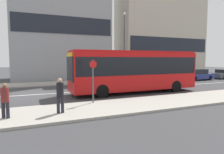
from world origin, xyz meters
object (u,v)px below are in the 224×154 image
object	(u,v)px
bus_stop_sign	(93,78)
street_lamp	(124,40)
city_bus	(135,69)
parked_car_1	(198,75)
pedestrian_down_pavement	(60,93)
parked_car_0	(166,76)
pedestrian_near_stop	(5,99)

from	to	relation	value
bus_stop_sign	street_lamp	world-z (taller)	street_lamp
city_bus	street_lamp	distance (m)	8.44
parked_car_1	pedestrian_down_pavement	distance (m)	21.65
city_bus	pedestrian_down_pavement	size ratio (longest dim) A/B	6.23
pedestrian_down_pavement	bus_stop_sign	size ratio (longest dim) A/B	0.66
parked_car_1	street_lamp	bearing A→B (deg)	168.59
bus_stop_sign	parked_car_0	bearing A→B (deg)	34.80
parked_car_1	street_lamp	xyz separation A→B (m)	(-9.84, 1.99, 4.31)
parked_car_0	pedestrian_down_pavement	bearing A→B (deg)	-144.89
city_bus	bus_stop_sign	size ratio (longest dim) A/B	4.11
parked_car_0	parked_car_1	xyz separation A→B (m)	(5.19, 0.07, 0.00)
city_bus	parked_car_1	distance (m)	13.73
pedestrian_near_stop	parked_car_0	bearing A→B (deg)	56.15
pedestrian_near_stop	pedestrian_down_pavement	xyz separation A→B (m)	(2.36, -0.06, 0.08)
city_bus	pedestrian_down_pavement	bearing A→B (deg)	-145.53
parked_car_0	pedestrian_near_stop	distance (m)	19.11
parked_car_0	bus_stop_sign	bearing A→B (deg)	-145.20
parked_car_0	street_lamp	distance (m)	6.67
pedestrian_down_pavement	bus_stop_sign	bearing A→B (deg)	-139.57
pedestrian_near_stop	pedestrian_down_pavement	world-z (taller)	pedestrian_down_pavement
parked_car_0	pedestrian_down_pavement	size ratio (longest dim) A/B	2.63
parked_car_1	bus_stop_sign	bearing A→B (deg)	-154.03
pedestrian_near_stop	pedestrian_down_pavement	distance (m)	2.36
pedestrian_down_pavement	street_lamp	distance (m)	15.66
pedestrian_down_pavement	parked_car_0	bearing A→B (deg)	-141.23
city_bus	pedestrian_near_stop	size ratio (longest dim) A/B	6.77
pedestrian_down_pavement	parked_car_1	bearing A→B (deg)	-149.02
parked_car_1	street_lamp	size ratio (longest dim) A/B	0.51
city_bus	bus_stop_sign	world-z (taller)	city_bus
bus_stop_sign	street_lamp	bearing A→B (deg)	55.00
city_bus	street_lamp	world-z (taller)	street_lamp
pedestrian_near_stop	bus_stop_sign	xyz separation A→B (m)	(4.54, 1.57, 0.63)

